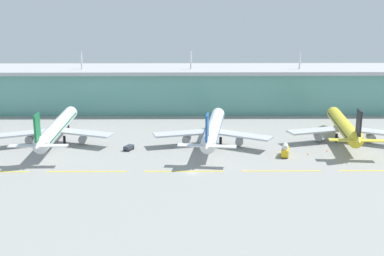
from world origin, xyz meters
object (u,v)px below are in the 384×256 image
(airliner_near, at_px, (57,128))
(airliner_middle, at_px, (213,129))
(airliner_far, at_px, (344,127))
(safety_cone_nose_front, at_px, (327,151))
(pushback_tug, at_px, (129,147))
(safety_cone_right_wingtip, at_px, (308,154))
(fuel_truck, at_px, (285,150))

(airliner_near, distance_m, airliner_middle, 64.37)
(airliner_far, relative_size, safety_cone_nose_front, 83.87)
(airliner_near, height_order, airliner_middle, same)
(pushback_tug, relative_size, safety_cone_nose_front, 7.16)
(airliner_middle, bearing_deg, safety_cone_right_wingtip, -22.27)
(airliner_near, bearing_deg, safety_cone_right_wingtip, -9.62)
(airliner_middle, xyz_separation_m, airliner_far, (54.95, 4.18, -0.01))
(airliner_far, height_order, pushback_tug, airliner_far)
(safety_cone_right_wingtip, bearing_deg, safety_cone_nose_front, 27.03)
(airliner_middle, distance_m, safety_cone_nose_front, 45.91)
(airliner_near, relative_size, airliner_far, 1.14)
(pushback_tug, xyz_separation_m, safety_cone_nose_front, (78.09, -2.71, -0.75))
(safety_cone_right_wingtip, bearing_deg, airliner_near, 170.38)
(airliner_far, xyz_separation_m, safety_cone_right_wingtip, (-19.13, -18.85, -6.09))
(airliner_far, xyz_separation_m, fuel_truck, (-28.27, -20.36, -4.18))
(fuel_truck, xyz_separation_m, safety_cone_nose_front, (17.63, 5.84, -1.91))
(airliner_near, xyz_separation_m, fuel_truck, (91.01, -18.49, -4.19))
(airliner_near, relative_size, fuel_truck, 8.76)
(safety_cone_nose_front, bearing_deg, fuel_truck, -161.66)
(airliner_near, height_order, safety_cone_nose_front, airliner_near)
(safety_cone_nose_front, xyz_separation_m, safety_cone_right_wingtip, (-8.49, -4.33, 0.00))
(pushback_tug, bearing_deg, fuel_truck, -8.06)
(airliner_middle, height_order, pushback_tug, airliner_middle)
(airliner_middle, xyz_separation_m, pushback_tug, (-33.77, -7.62, -5.35))
(airliner_far, height_order, safety_cone_nose_front, airliner_far)
(airliner_middle, bearing_deg, safety_cone_nose_front, -13.13)
(airliner_middle, distance_m, pushback_tug, 35.03)
(pushback_tug, bearing_deg, safety_cone_right_wingtip, -5.78)
(airliner_near, xyz_separation_m, airliner_middle, (64.33, -2.30, -0.00))
(pushback_tug, height_order, fuel_truck, fuel_truck)
(airliner_near, height_order, airliner_far, same)
(airliner_far, distance_m, fuel_truck, 35.09)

